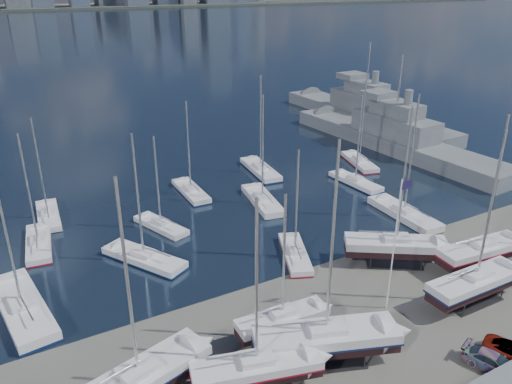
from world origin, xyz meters
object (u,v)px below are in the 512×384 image
naval_ship_west (364,114)px  flagpole (396,237)px  naval_ship_east (393,140)px  sailboat_cradle_0 (139,381)px

naval_ship_west → flagpole: naval_ship_west is taller
naval_ship_east → flagpole: size_ratio=3.61×
naval_ship_east → naval_ship_west: 18.68m
sailboat_cradle_0 → naval_ship_east: (57.35, 35.45, -0.48)m
naval_ship_east → sailboat_cradle_0: bearing=118.8°
sailboat_cradle_0 → naval_ship_west: size_ratio=0.37×
naval_ship_west → flagpole: 67.28m
sailboat_cradle_0 → flagpole: size_ratio=1.36×
naval_ship_east → flagpole: naval_ship_east is taller
sailboat_cradle_0 → naval_ship_west: 83.62m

